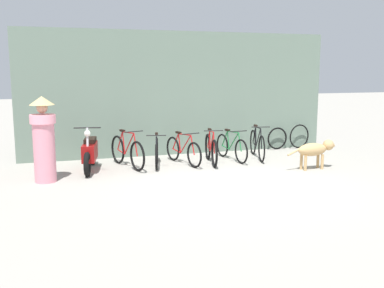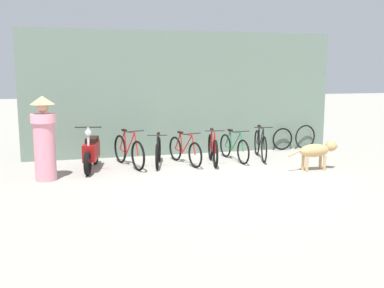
{
  "view_description": "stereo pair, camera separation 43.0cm",
  "coord_description": "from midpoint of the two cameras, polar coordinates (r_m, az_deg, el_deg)",
  "views": [
    {
      "loc": [
        -3.46,
        -8.13,
        2.27
      ],
      "look_at": [
        -0.43,
        1.2,
        0.65
      ],
      "focal_mm": 42.0,
      "sensor_mm": 36.0,
      "label": 1
    },
    {
      "loc": [
        -3.05,
        -8.25,
        2.27
      ],
      "look_at": [
        -0.43,
        1.2,
        0.65
      ],
      "focal_mm": 42.0,
      "sensor_mm": 36.0,
      "label": 2
    }
  ],
  "objects": [
    {
      "name": "bicycle_5",
      "position": [
        11.74,
        7.23,
        -0.04
      ],
      "size": [
        0.55,
        1.71,
        0.88
      ],
      "rotation": [
        0.0,
        0.0,
        -1.82
      ],
      "color": "black",
      "rests_on": "ground"
    },
    {
      "name": "bicycle_2",
      "position": [
        10.91,
        -2.26,
        -0.87
      ],
      "size": [
        0.53,
        1.58,
        0.8
      ],
      "rotation": [
        0.0,
        0.0,
        -1.32
      ],
      "color": "black",
      "rests_on": "ground"
    },
    {
      "name": "motorcycle",
      "position": [
        10.5,
        -13.99,
        -1.12
      ],
      "size": [
        0.58,
        1.75,
        1.04
      ],
      "rotation": [
        0.0,
        0.0,
        -1.76
      ],
      "color": "black",
      "rests_on": "ground"
    },
    {
      "name": "bicycle_1",
      "position": [
        10.8,
        -5.65,
        -1.05
      ],
      "size": [
        0.53,
        1.55,
        0.79
      ],
      "rotation": [
        0.0,
        0.0,
        -1.82
      ],
      "color": "black",
      "rests_on": "ground"
    },
    {
      "name": "stray_dog",
      "position": [
        10.67,
        14.29,
        -0.68
      ],
      "size": [
        1.28,
        0.33,
        0.67
      ],
      "rotation": [
        0.0,
        0.0,
        0.05
      ],
      "color": "tan",
      "rests_on": "ground"
    },
    {
      "name": "bicycle_3",
      "position": [
        11.01,
        1.31,
        -0.66
      ],
      "size": [
        0.48,
        1.63,
        0.87
      ],
      "rotation": [
        0.0,
        0.0,
        -1.76
      ],
      "color": "black",
      "rests_on": "ground"
    },
    {
      "name": "bicycle_0",
      "position": [
        10.69,
        -9.38,
        -0.99
      ],
      "size": [
        0.59,
        1.69,
        0.9
      ],
      "rotation": [
        0.0,
        0.0,
        -1.29
      ],
      "color": "black",
      "rests_on": "ground"
    },
    {
      "name": "person_in_robes",
      "position": [
        9.63,
        -19.54,
        0.74
      ],
      "size": [
        0.6,
        0.6,
        1.75
      ],
      "rotation": [
        0.0,
        0.0,
        2.94
      ],
      "color": "pink",
      "rests_on": "ground"
    },
    {
      "name": "spare_tire_right",
      "position": [
        13.47,
        12.58,
        0.97
      ],
      "size": [
        0.7,
        0.15,
        0.7
      ],
      "rotation": [
        0.0,
        0.0,
        0.16
      ],
      "color": "black",
      "rests_on": "ground"
    },
    {
      "name": "bicycle_4",
      "position": [
        11.41,
        3.95,
        -0.42
      ],
      "size": [
        0.46,
        1.6,
        0.8
      ],
      "rotation": [
        0.0,
        0.0,
        -1.47
      ],
      "color": "black",
      "rests_on": "ground"
    },
    {
      "name": "ground_plane",
      "position": [
        9.1,
        3.59,
        -5.08
      ],
      "size": [
        60.0,
        60.0,
        0.0
      ],
      "primitive_type": "plane",
      "color": "#9E998E"
    },
    {
      "name": "spare_tire_left",
      "position": [
        13.14,
        9.85,
        0.71
      ],
      "size": [
        0.64,
        0.09,
        0.64
      ],
      "rotation": [
        0.0,
        0.0,
        0.06
      ],
      "color": "black",
      "rests_on": "ground"
    },
    {
      "name": "shop_wall_back",
      "position": [
        12.18,
        -2.48,
        6.42
      ],
      "size": [
        8.48,
        0.2,
        3.29
      ],
      "color": "slate",
      "rests_on": "ground"
    }
  ]
}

